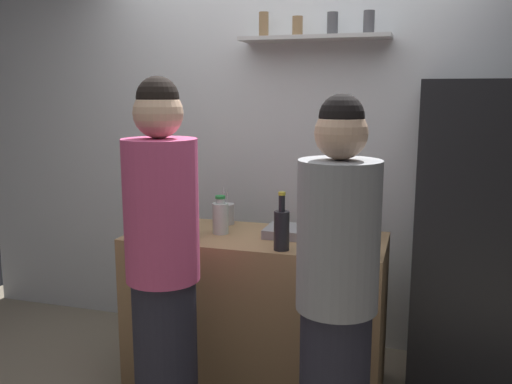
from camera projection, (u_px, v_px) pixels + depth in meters
name	position (u px, v px, depth m)	size (l,w,h in m)	color
back_wall_assembly	(290.00, 149.00, 3.66)	(4.80, 0.32, 2.60)	white
refrigerator	(474.00, 240.00, 3.03)	(0.64, 0.66, 1.74)	black
counter	(256.00, 310.00, 3.16)	(1.44, 0.61, 0.88)	#9E7A51
baking_pan	(296.00, 232.00, 3.06)	(0.34, 0.24, 0.05)	gray
utensil_holder	(225.00, 214.00, 3.35)	(0.11, 0.11, 0.22)	#B2B2B7
wine_bottle_dark_glass	(282.00, 229.00, 2.78)	(0.08, 0.08, 0.30)	black
wine_bottle_green_glass	(367.00, 215.00, 3.02)	(0.08, 0.08, 0.34)	#19471E
wine_bottle_pale_glass	(374.00, 234.00, 2.64)	(0.07, 0.07, 0.31)	#B2BFB2
wine_bottle_amber_glass	(192.00, 216.00, 3.00)	(0.07, 0.07, 0.33)	#472814
water_bottle_plastic	(220.00, 217.00, 3.11)	(0.09, 0.09, 0.22)	silver
person_pink_top	(163.00, 269.00, 2.53)	(0.34, 0.34, 1.75)	#262633
person_grey_hoodie	(337.00, 299.00, 2.28)	(0.34, 0.34, 1.67)	#262633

